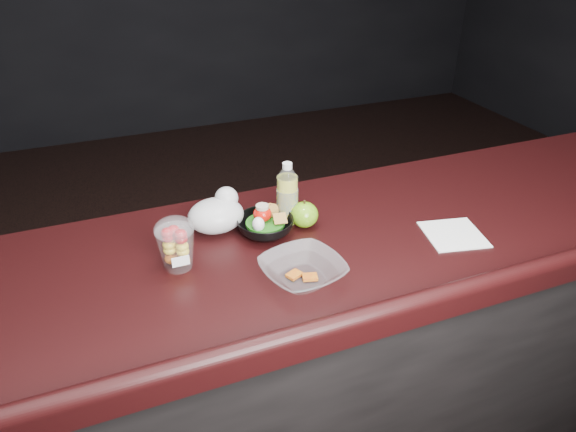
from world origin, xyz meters
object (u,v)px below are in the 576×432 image
object	(u,v)px
lemonade_bottle	(287,198)
takeout_bowl	(303,271)
snack_bowl	(265,225)
green_apple	(304,215)
fruit_cup	(176,243)

from	to	relation	value
lemonade_bottle	takeout_bowl	world-z (taller)	lemonade_bottle
lemonade_bottle	takeout_bowl	distance (m)	0.29
lemonade_bottle	snack_bowl	bearing A→B (deg)	-153.72
lemonade_bottle	green_apple	xyz separation A→B (m)	(0.04, -0.04, -0.04)
lemonade_bottle	green_apple	bearing A→B (deg)	-49.50
lemonade_bottle	takeout_bowl	bearing A→B (deg)	-103.62
snack_bowl	lemonade_bottle	bearing A→B (deg)	26.28
fruit_cup	snack_bowl	world-z (taller)	fruit_cup
green_apple	takeout_bowl	bearing A→B (deg)	-113.89
fruit_cup	lemonade_bottle	bearing A→B (deg)	17.51
green_apple	takeout_bowl	xyz separation A→B (m)	(-0.10, -0.23, -0.01)
fruit_cup	snack_bowl	xyz separation A→B (m)	(0.26, 0.07, -0.04)
lemonade_bottle	snack_bowl	distance (m)	0.11
snack_bowl	fruit_cup	bearing A→B (deg)	-165.54
lemonade_bottle	fruit_cup	world-z (taller)	lemonade_bottle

